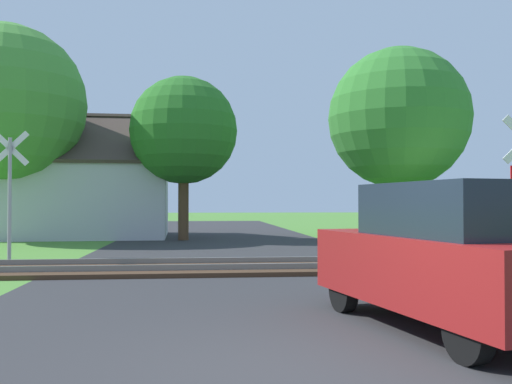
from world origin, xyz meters
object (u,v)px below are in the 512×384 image
(house, at_px, (82,196))
(tree_left, at_px, (6,103))
(parked_car, at_px, (447,256))
(tree_center, at_px, (184,131))
(mail_truck, at_px, (473,211))
(crossing_sign_far, at_px, (10,187))
(tree_right, at_px, (399,118))

(house, height_order, tree_left, tree_left)
(tree_left, bearing_deg, parked_car, -57.90)
(tree_center, height_order, mail_truck, tree_center)
(tree_left, relative_size, mail_truck, 1.65)
(tree_left, distance_m, tree_center, 7.11)
(tree_center, relative_size, parked_car, 1.58)
(mail_truck, height_order, parked_car, mail_truck)
(crossing_sign_far, bearing_deg, parked_car, -52.62)
(tree_right, distance_m, parked_car, 17.63)
(house, height_order, mail_truck, house)
(house, xyz_separation_m, tree_center, (4.61, -2.79, 2.67))
(tree_left, xyz_separation_m, mail_truck, (17.16, -4.62, -4.27))
(tree_center, distance_m, parked_car, 17.59)
(tree_center, distance_m, tree_right, 8.95)
(tree_right, height_order, parked_car, tree_right)
(tree_center, height_order, tree_right, tree_right)
(crossing_sign_far, height_order, tree_center, tree_center)
(house, bearing_deg, parked_car, -69.21)
(mail_truck, bearing_deg, tree_left, 93.72)
(mail_truck, bearing_deg, parked_car, 170.75)
(crossing_sign_far, xyz_separation_m, mail_truck, (14.13, 4.41, -0.68))
(parked_car, bearing_deg, tree_center, 91.02)
(parked_car, bearing_deg, tree_right, 60.88)
(house, bearing_deg, crossing_sign_far, -88.92)
(house, xyz_separation_m, tree_right, (13.52, -3.37, 3.23))
(tree_right, bearing_deg, house, 166.03)
(mail_truck, bearing_deg, crossing_sign_far, 126.12)
(parked_car, bearing_deg, crossing_sign_far, 122.94)
(crossing_sign_far, relative_size, mail_truck, 0.63)
(tree_left, height_order, tree_right, tree_left)
(crossing_sign_far, bearing_deg, house, 86.39)
(house, bearing_deg, tree_right, -15.81)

